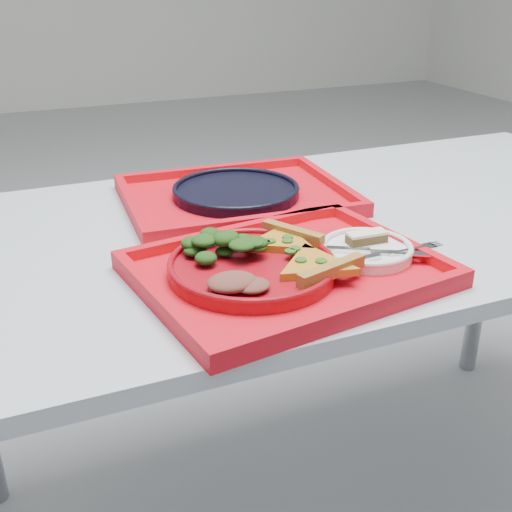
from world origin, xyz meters
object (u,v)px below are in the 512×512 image
Objects in this scene: tray_far at (236,199)px; dessert_bar at (367,237)px; dinner_plate at (252,269)px; tray_main at (287,274)px; navy_plate at (236,193)px.

tray_far is 0.36m from dessert_bar.
tray_far is 6.58× the size of dessert_bar.
dinner_plate is at bearing -175.12° from dessert_bar.
dessert_bar reaches higher than tray_main.
tray_far is at bearing 0.00° from navy_plate.
dinner_plate reaches higher than tray_far.
dessert_bar reaches higher than navy_plate.
navy_plate reaches higher than tray_main.
navy_plate is 0.35m from dessert_bar.
tray_main is 1.73× the size of dinner_plate.
dessert_bar reaches higher than dinner_plate.
dinner_plate is at bearing -103.88° from tray_far.
tray_main is 0.06m from dinner_plate.
dessert_bar is (0.16, 0.02, 0.03)m from tray_main.
dinner_plate reaches higher than tray_main.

